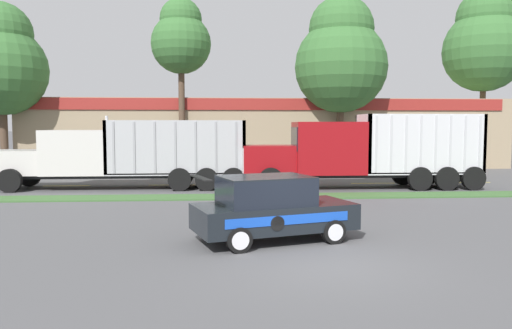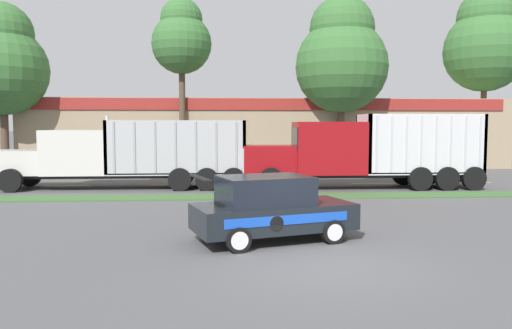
% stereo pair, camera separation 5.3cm
% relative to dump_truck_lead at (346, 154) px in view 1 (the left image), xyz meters
% --- Properties ---
extents(ground_plane, '(600.00, 600.00, 0.00)m').
position_rel_dump_truck_lead_xyz_m(ground_plane, '(-3.89, -13.45, -1.73)').
color(ground_plane, '#515154').
extents(grass_verge, '(120.00, 1.66, 0.06)m').
position_rel_dump_truck_lead_xyz_m(grass_verge, '(-3.89, -2.78, -1.70)').
color(grass_verge, '#3D6633').
rests_on(grass_verge, ground_plane).
extents(centre_line_2, '(2.40, 0.14, 0.01)m').
position_rel_dump_truck_lead_xyz_m(centre_line_2, '(-14.15, 2.04, -1.72)').
color(centre_line_2, yellow).
rests_on(centre_line_2, ground_plane).
extents(centre_line_3, '(2.40, 0.14, 0.01)m').
position_rel_dump_truck_lead_xyz_m(centre_line_3, '(-8.75, 2.04, -1.72)').
color(centre_line_3, yellow).
rests_on(centre_line_3, ground_plane).
extents(centre_line_4, '(2.40, 0.14, 0.01)m').
position_rel_dump_truck_lead_xyz_m(centre_line_4, '(-3.35, 2.04, -1.72)').
color(centre_line_4, yellow).
rests_on(centre_line_4, ground_plane).
extents(centre_line_5, '(2.40, 0.14, 0.01)m').
position_rel_dump_truck_lead_xyz_m(centre_line_5, '(2.05, 2.04, -1.72)').
color(centre_line_5, yellow).
rests_on(centre_line_5, ground_plane).
extents(centre_line_6, '(2.40, 0.14, 0.01)m').
position_rel_dump_truck_lead_xyz_m(centre_line_6, '(7.45, 2.04, -1.72)').
color(centre_line_6, yellow).
rests_on(centre_line_6, ground_plane).
extents(dump_truck_lead, '(11.75, 2.57, 3.67)m').
position_rel_dump_truck_lead_xyz_m(dump_truck_lead, '(0.00, 0.00, 0.00)').
color(dump_truck_lead, black).
rests_on(dump_truck_lead, ground_plane).
extents(dump_truck_mid, '(12.35, 2.73, 3.58)m').
position_rel_dump_truck_lead_xyz_m(dump_truck_mid, '(-11.96, 0.77, -0.18)').
color(dump_truck_mid, black).
rests_on(dump_truck_mid, ground_plane).
extents(rally_car, '(4.62, 3.06, 1.80)m').
position_rel_dump_truck_lead_xyz_m(rally_car, '(-4.83, -11.05, -0.83)').
color(rally_car, black).
rests_on(rally_car, ground_plane).
extents(store_building_backdrop, '(35.04, 12.10, 5.05)m').
position_rel_dump_truck_lead_xyz_m(store_building_backdrop, '(-2.64, 16.42, 0.80)').
color(store_building_backdrop, '#9E896B').
rests_on(store_building_backdrop, ground_plane).
extents(tree_behind_left, '(4.03, 4.03, 11.64)m').
position_rel_dump_truck_lead_xyz_m(tree_behind_left, '(-8.79, 10.03, 7.22)').
color(tree_behind_left, brown).
rests_on(tree_behind_left, ground_plane).
extents(tree_behind_centre, '(6.35, 6.35, 11.94)m').
position_rel_dump_truck_lead_xyz_m(tree_behind_centre, '(2.10, 9.88, 6.08)').
color(tree_behind_centre, brown).
rests_on(tree_behind_centre, ground_plane).
extents(tree_behind_right, '(6.29, 6.29, 13.63)m').
position_rel_dump_truck_lead_xyz_m(tree_behind_right, '(14.27, 13.56, 7.80)').
color(tree_behind_right, brown).
rests_on(tree_behind_right, ground_plane).
extents(tree_behind_far_right, '(5.87, 5.87, 11.14)m').
position_rel_dump_truck_lead_xyz_m(tree_behind_far_right, '(-20.43, 9.75, 5.58)').
color(tree_behind_far_right, brown).
rests_on(tree_behind_far_right, ground_plane).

